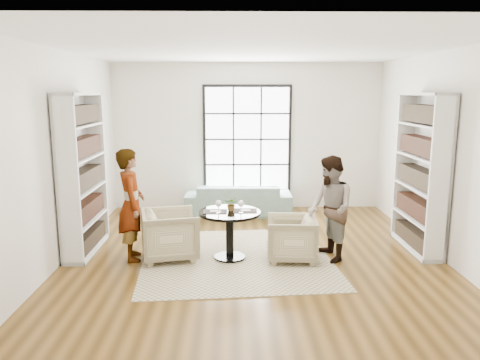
{
  "coord_description": "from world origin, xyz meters",
  "views": [
    {
      "loc": [
        -0.33,
        -6.65,
        2.41
      ],
      "look_at": [
        -0.19,
        0.4,
        1.08
      ],
      "focal_mm": 35.0,
      "sensor_mm": 36.0,
      "label": 1
    }
  ],
  "objects_px": {
    "pedestal_table": "(230,224)",
    "armchair_left": "(170,235)",
    "armchair_right": "(291,238)",
    "wine_glass_left": "(218,204)",
    "sofa": "(238,199)",
    "person_left": "(131,205)",
    "wine_glass_right": "(241,204)",
    "person_right": "(330,209)",
    "flower_centerpiece": "(232,204)"
  },
  "relations": [
    {
      "from": "person_left",
      "to": "wine_glass_left",
      "type": "height_order",
      "value": "person_left"
    },
    {
      "from": "person_right",
      "to": "wine_glass_left",
      "type": "xyz_separation_m",
      "value": [
        -1.6,
        -0.04,
        0.09
      ]
    },
    {
      "from": "wine_glass_left",
      "to": "wine_glass_right",
      "type": "xyz_separation_m",
      "value": [
        0.32,
        -0.0,
        -0.0
      ]
    },
    {
      "from": "armchair_left",
      "to": "person_left",
      "type": "height_order",
      "value": "person_left"
    },
    {
      "from": "person_left",
      "to": "wine_glass_right",
      "type": "xyz_separation_m",
      "value": [
        1.58,
        -0.13,
        0.04
      ]
    },
    {
      "from": "armchair_right",
      "to": "flower_centerpiece",
      "type": "height_order",
      "value": "flower_centerpiece"
    },
    {
      "from": "armchair_right",
      "to": "person_left",
      "type": "relative_size",
      "value": 0.44
    },
    {
      "from": "sofa",
      "to": "armchair_left",
      "type": "xyz_separation_m",
      "value": [
        -1.03,
        -2.54,
        0.06
      ]
    },
    {
      "from": "person_left",
      "to": "armchair_left",
      "type": "bearing_deg",
      "value": -103.62
    },
    {
      "from": "pedestal_table",
      "to": "person_right",
      "type": "bearing_deg",
      "value": -2.55
    },
    {
      "from": "person_right",
      "to": "wine_glass_left",
      "type": "bearing_deg",
      "value": -100.15
    },
    {
      "from": "armchair_right",
      "to": "person_right",
      "type": "bearing_deg",
      "value": 93.97
    },
    {
      "from": "armchair_right",
      "to": "flower_centerpiece",
      "type": "bearing_deg",
      "value": -93.16
    },
    {
      "from": "armchair_left",
      "to": "wine_glass_right",
      "type": "height_order",
      "value": "wine_glass_right"
    },
    {
      "from": "pedestal_table",
      "to": "sofa",
      "type": "height_order",
      "value": "pedestal_table"
    },
    {
      "from": "pedestal_table",
      "to": "flower_centerpiece",
      "type": "bearing_deg",
      "value": 56.81
    },
    {
      "from": "pedestal_table",
      "to": "wine_glass_left",
      "type": "xyz_separation_m",
      "value": [
        -0.16,
        -0.1,
        0.33
      ]
    },
    {
      "from": "armchair_left",
      "to": "person_right",
      "type": "distance_m",
      "value": 2.35
    },
    {
      "from": "wine_glass_right",
      "to": "flower_centerpiece",
      "type": "distance_m",
      "value": 0.2
    },
    {
      "from": "pedestal_table",
      "to": "wine_glass_right",
      "type": "height_order",
      "value": "wine_glass_right"
    },
    {
      "from": "person_left",
      "to": "person_right",
      "type": "distance_m",
      "value": 2.86
    },
    {
      "from": "sofa",
      "to": "flower_centerpiece",
      "type": "xyz_separation_m",
      "value": [
        -0.13,
        -2.52,
        0.51
      ]
    },
    {
      "from": "person_right",
      "to": "flower_centerpiece",
      "type": "xyz_separation_m",
      "value": [
        -1.41,
        0.11,
        0.05
      ]
    },
    {
      "from": "sofa",
      "to": "person_left",
      "type": "distance_m",
      "value": 3.03
    },
    {
      "from": "pedestal_table",
      "to": "armchair_left",
      "type": "distance_m",
      "value": 0.88
    },
    {
      "from": "armchair_right",
      "to": "wine_glass_left",
      "type": "distance_m",
      "value": 1.17
    },
    {
      "from": "armchair_left",
      "to": "wine_glass_right",
      "type": "relative_size",
      "value": 4.21
    },
    {
      "from": "sofa",
      "to": "wine_glass_left",
      "type": "bearing_deg",
      "value": 84.0
    },
    {
      "from": "pedestal_table",
      "to": "person_left",
      "type": "bearing_deg",
      "value": 178.88
    },
    {
      "from": "sofa",
      "to": "armchair_left",
      "type": "relative_size",
      "value": 2.63
    },
    {
      "from": "wine_glass_right",
      "to": "armchair_left",
      "type": "bearing_deg",
      "value": 172.62
    },
    {
      "from": "armchair_left",
      "to": "armchair_right",
      "type": "relative_size",
      "value": 1.12
    },
    {
      "from": "flower_centerpiece",
      "to": "sofa",
      "type": "bearing_deg",
      "value": 86.98
    },
    {
      "from": "sofa",
      "to": "person_left",
      "type": "bearing_deg",
      "value": 58.92
    },
    {
      "from": "armchair_left",
      "to": "person_left",
      "type": "distance_m",
      "value": 0.71
    },
    {
      "from": "flower_centerpiece",
      "to": "wine_glass_right",
      "type": "bearing_deg",
      "value": -48.5
    },
    {
      "from": "person_left",
      "to": "person_right",
      "type": "bearing_deg",
      "value": -105.46
    },
    {
      "from": "armchair_left",
      "to": "wine_glass_right",
      "type": "distance_m",
      "value": 1.15
    },
    {
      "from": "pedestal_table",
      "to": "person_left",
      "type": "xyz_separation_m",
      "value": [
        -1.42,
        0.03,
        0.29
      ]
    },
    {
      "from": "armchair_right",
      "to": "wine_glass_left",
      "type": "bearing_deg",
      "value": -83.81
    },
    {
      "from": "armchair_right",
      "to": "wine_glass_right",
      "type": "relative_size",
      "value": 3.77
    },
    {
      "from": "sofa",
      "to": "person_right",
      "type": "height_order",
      "value": "person_right"
    },
    {
      "from": "armchair_right",
      "to": "flower_centerpiece",
      "type": "relative_size",
      "value": 3.49
    },
    {
      "from": "person_right",
      "to": "armchair_left",
      "type": "bearing_deg",
      "value": -103.88
    },
    {
      "from": "sofa",
      "to": "wine_glass_left",
      "type": "height_order",
      "value": "wine_glass_left"
    },
    {
      "from": "pedestal_table",
      "to": "armchair_left",
      "type": "relative_size",
      "value": 1.12
    },
    {
      "from": "sofa",
      "to": "armchair_left",
      "type": "height_order",
      "value": "armchair_left"
    },
    {
      "from": "armchair_right",
      "to": "wine_glass_right",
      "type": "height_order",
      "value": "wine_glass_right"
    },
    {
      "from": "sofa",
      "to": "wine_glass_right",
      "type": "distance_m",
      "value": 2.73
    },
    {
      "from": "pedestal_table",
      "to": "armchair_left",
      "type": "height_order",
      "value": "armchair_left"
    }
  ]
}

